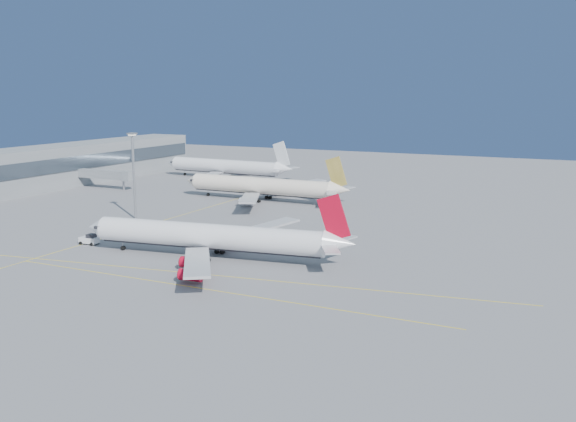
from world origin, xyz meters
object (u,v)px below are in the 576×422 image
Objects in this scene: pushback_tug at (90,239)px; airliner_etihad at (264,186)px; airliner_virgin at (214,237)px; airliner_third at (227,167)px; light_mast at (134,169)px.

airliner_etihad is at bearing 80.18° from pushback_tug.
airliner_virgin is 13.57× the size of pushback_tug.
pushback_tug is (29.78, -110.86, -3.75)m from airliner_third.
pushback_tug is at bearing -72.01° from airliner_third.
pushback_tug is at bearing -96.33° from airliner_etihad.
airliner_virgin is at bearing 0.14° from pushback_tug.
airliner_third is at bearing 133.61° from airliner_etihad.
airliner_etihad is 2.51× the size of light_mast.
airliner_third reaches higher than airliner_etihad.
airliner_virgin is 72.69m from airliner_etihad.
airliner_virgin is 125.62m from airliner_third.
airliner_etihad is 0.99× the size of airliner_third.
light_mast reaches higher than airliner_virgin.
airliner_third is at bearing 103.69° from light_mast.
airliner_virgin is 1.03× the size of airliner_etihad.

